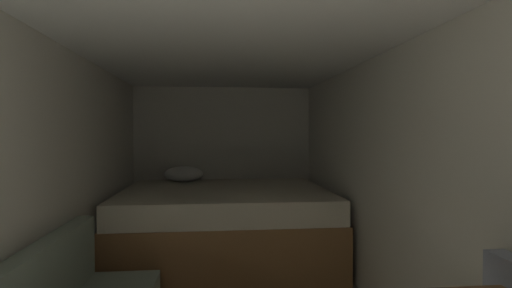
{
  "coord_description": "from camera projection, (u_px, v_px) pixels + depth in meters",
  "views": [
    {
      "loc": [
        -0.11,
        -0.66,
        1.41
      ],
      "look_at": [
        0.2,
        2.33,
        1.33
      ],
      "focal_mm": 27.39,
      "sensor_mm": 36.0,
      "label": 1
    }
  ],
  "objects": [
    {
      "name": "ceiling_slab",
      "position": [
        231.0,
        35.0,
        2.57
      ],
      "size": [
        2.47,
        5.44,
        0.05
      ],
      "primitive_type": "cube",
      "color": "white",
      "rests_on": "wall_left"
    },
    {
      "name": "wall_back",
      "position": [
        223.0,
        162.0,
        5.33
      ],
      "size": [
        2.47,
        0.05,
        2.03
      ],
      "primitive_type": "cube",
      "color": "silver",
      "rests_on": "ground"
    },
    {
      "name": "bed",
      "position": [
        225.0,
        224.0,
        4.34
      ],
      "size": [
        2.25,
        1.88,
        0.99
      ],
      "color": "olive",
      "rests_on": "ground"
    },
    {
      "name": "wall_right",
      "position": [
        405.0,
        189.0,
        2.72
      ],
      "size": [
        0.05,
        5.44,
        2.03
      ],
      "primitive_type": "cube",
      "color": "silver",
      "rests_on": "ground"
    },
    {
      "name": "wall_left",
      "position": [
        40.0,
        195.0,
        2.47
      ],
      "size": [
        0.05,
        5.44,
        2.03
      ],
      "primitive_type": "cube",
      "color": "silver",
      "rests_on": "ground"
    }
  ]
}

